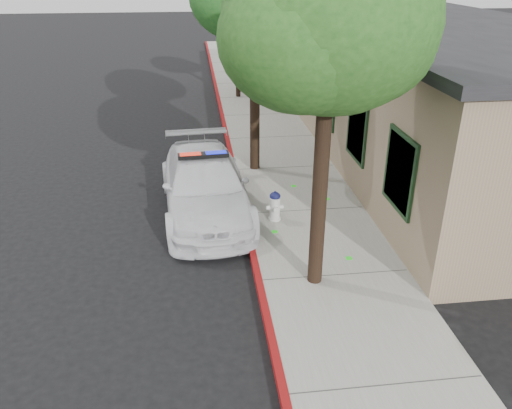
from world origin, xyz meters
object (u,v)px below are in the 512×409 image
object	(u,v)px
street_tree_near	(330,30)
clapboard_building	(411,79)
police_car	(205,185)
street_tree_far	(238,16)
fire_hydrant	(275,206)

from	to	relation	value
street_tree_near	clapboard_building	bearing A→B (deg)	58.91
police_car	street_tree_far	bearing A→B (deg)	76.97
fire_hydrant	street_tree_far	xyz separation A→B (m)	(0.25, 12.57, 3.20)
police_car	street_tree_far	xyz separation A→B (m)	(1.93, 11.64, 2.97)
clapboard_building	fire_hydrant	bearing A→B (deg)	-132.65
fire_hydrant	street_tree_near	size ratio (longest dim) A/B	0.12
clapboard_building	street_tree_near	size ratio (longest dim) A/B	3.24
street_tree_far	police_car	bearing A→B (deg)	-99.40
police_car	street_tree_near	xyz separation A→B (m)	(2.08, -3.65, 4.20)
street_tree_near	street_tree_far	bearing A→B (deg)	90.59
clapboard_building	street_tree_far	world-z (taller)	street_tree_far
clapboard_building	street_tree_near	bearing A→B (deg)	-121.09
fire_hydrant	street_tree_near	world-z (taller)	street_tree_near
police_car	fire_hydrant	distance (m)	1.94
clapboard_building	street_tree_far	size ratio (longest dim) A/B	4.39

